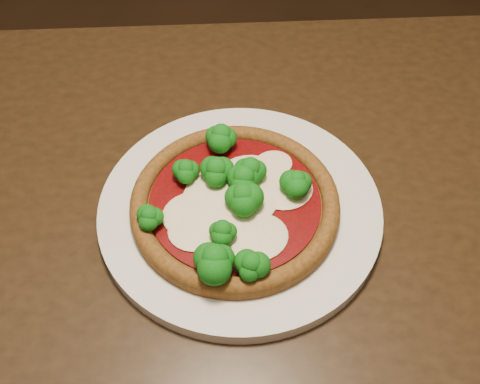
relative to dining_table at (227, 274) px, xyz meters
name	(u,v)px	position (x,y,z in m)	size (l,w,h in m)	color
floor	(157,350)	(-0.10, 0.23, -0.66)	(4.00, 4.00, 0.00)	black
dining_table	(227,274)	(0.00, 0.00, 0.00)	(1.43, 1.25, 0.75)	black
plate	(240,208)	(0.03, 0.02, 0.10)	(0.34, 0.34, 0.02)	silver
pizza	(234,201)	(0.02, 0.02, 0.13)	(0.25, 0.25, 0.06)	brown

